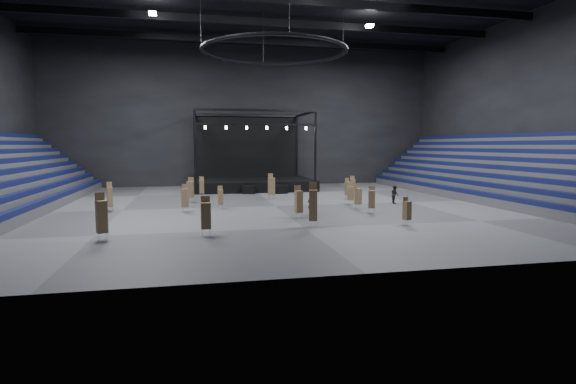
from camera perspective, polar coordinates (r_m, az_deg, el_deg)
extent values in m
plane|color=#525254|center=(38.78, -1.68, -1.78)|extent=(50.00, 50.00, 0.00)
cube|color=black|center=(59.33, -5.36, 9.59)|extent=(50.00, 0.20, 18.00)
cube|color=black|center=(18.53, 10.40, 17.63)|extent=(50.00, 0.20, 18.00)
cube|color=black|center=(49.56, 28.51, 9.62)|extent=(0.20, 42.00, 18.00)
cube|color=#4A4A4C|center=(40.83, -32.76, -1.81)|extent=(7.20, 40.00, 0.75)
cube|color=black|center=(39.71, -28.37, -0.94)|extent=(0.59, 40.00, 0.40)
cube|color=black|center=(39.90, -29.66, 0.11)|extent=(0.59, 40.00, 0.40)
cube|color=black|center=(40.13, -30.94, 1.15)|extent=(0.59, 40.00, 0.40)
cube|color=black|center=(40.38, -32.20, 2.17)|extent=(0.59, 40.00, 0.40)
cube|color=#4A4A4C|center=(47.43, 24.68, -0.45)|extent=(7.20, 40.00, 0.75)
cube|color=black|center=(45.49, 21.38, 0.16)|extent=(0.59, 40.00, 0.40)
cube|color=#4A4A4C|center=(47.66, 25.13, 0.01)|extent=(6.30, 40.00, 1.50)
cube|color=black|center=(45.93, 22.36, 1.11)|extent=(0.59, 40.00, 0.40)
cube|color=#4A4A4C|center=(47.90, 25.58, 0.47)|extent=(5.40, 40.00, 2.25)
cube|color=black|center=(46.39, 23.32, 2.05)|extent=(0.59, 40.00, 0.40)
cube|color=#4A4A4C|center=(48.14, 26.03, 0.92)|extent=(4.50, 40.00, 3.00)
cube|color=black|center=(46.87, 24.25, 2.96)|extent=(0.59, 40.00, 0.40)
cube|color=#4A4A4C|center=(48.39, 26.47, 1.37)|extent=(3.60, 40.00, 3.75)
cube|color=black|center=(47.38, 25.17, 3.86)|extent=(0.59, 40.00, 0.40)
cube|color=#4A4A4C|center=(48.65, 26.91, 1.81)|extent=(2.70, 40.00, 4.50)
cube|color=black|center=(47.92, 26.08, 4.73)|extent=(0.59, 40.00, 0.40)
cube|color=#4A4A4C|center=(48.91, 27.34, 2.25)|extent=(1.80, 40.00, 5.25)
cube|color=black|center=(48.47, 26.96, 5.59)|extent=(0.59, 40.00, 0.40)
cube|color=#4A4A4C|center=(49.18, 27.77, 2.69)|extent=(0.90, 40.00, 6.00)
cube|color=black|center=(49.05, 27.83, 6.42)|extent=(0.59, 40.00, 0.40)
cube|color=black|center=(53.95, -4.61, 1.03)|extent=(14.00, 10.00, 1.20)
cube|color=black|center=(58.52, -5.25, 5.92)|extent=(13.30, 0.30, 8.00)
cylinder|color=black|center=(48.72, -11.71, 5.69)|extent=(0.24, 0.24, 7.80)
cylinder|color=black|center=(57.92, -11.75, 5.72)|extent=(0.24, 0.24, 7.80)
cylinder|color=black|center=(50.53, 3.51, 5.81)|extent=(0.24, 0.24, 7.80)
cylinder|color=black|center=(59.45, 1.14, 5.84)|extent=(0.24, 0.24, 7.80)
cube|color=black|center=(49.34, -4.00, 10.34)|extent=(13.40, 0.25, 0.25)
cube|color=black|center=(58.44, -5.26, 9.64)|extent=(13.40, 0.25, 0.25)
cube|color=black|center=(49.25, -3.99, 8.60)|extent=(13.40, 0.20, 0.20)
cylinder|color=white|center=(48.77, -10.46, 8.07)|extent=(0.24, 0.24, 0.35)
cylinder|color=white|center=(48.88, -7.86, 8.11)|extent=(0.24, 0.24, 0.35)
cylinder|color=white|center=(49.09, -5.27, 8.13)|extent=(0.24, 0.24, 0.35)
cylinder|color=white|center=(49.39, -2.71, 8.13)|extent=(0.24, 0.24, 0.35)
cylinder|color=white|center=(49.79, -0.18, 8.12)|extent=(0.24, 0.24, 0.35)
cylinder|color=white|center=(50.28, 2.30, 8.10)|extent=(0.24, 0.24, 0.35)
torus|color=black|center=(39.21, -1.74, 17.40)|extent=(12.30, 12.30, 0.30)
cylinder|color=black|center=(41.23, 7.03, 20.35)|extent=(0.04, 0.04, 5.00)
cylinder|color=black|center=(45.52, -3.16, 19.00)|extent=(0.04, 0.04, 5.00)
cylinder|color=black|center=(39.20, -11.05, 21.05)|extent=(0.04, 0.04, 5.00)
cube|color=black|center=(46.89, -3.38, 20.75)|extent=(49.00, 0.35, 0.70)
cube|color=black|center=(54.59, -4.69, 18.62)|extent=(49.00, 0.35, 0.70)
cube|color=white|center=(43.46, -16.82, 20.89)|extent=(0.60, 0.60, 0.25)
cube|color=white|center=(46.48, 10.32, 20.04)|extent=(0.60, 0.60, 0.25)
cube|color=black|center=(48.49, -4.99, 0.28)|extent=(1.48, 1.10, 0.89)
cube|color=black|center=(48.52, -0.85, 0.29)|extent=(1.37, 0.83, 0.85)
cube|color=black|center=(49.09, -0.88, 0.39)|extent=(1.52, 1.17, 0.91)
cylinder|color=silver|center=(34.99, 10.38, -2.38)|extent=(0.03, 0.03, 0.41)
cylinder|color=silver|center=(35.34, 10.14, -2.30)|extent=(0.03, 0.03, 0.41)
cylinder|color=silver|center=(35.13, 10.97, -2.36)|extent=(0.03, 0.03, 0.41)
cylinder|color=silver|center=(35.49, 10.72, -2.27)|extent=(0.03, 0.03, 0.41)
cube|color=olive|center=(35.12, 10.58, -0.90)|extent=(0.63, 0.63, 1.36)
cube|color=olive|center=(35.26, 10.59, 0.16)|extent=(0.46, 0.23, 0.75)
cylinder|color=silver|center=(35.82, -13.24, -2.25)|extent=(0.03, 0.03, 0.41)
cylinder|color=silver|center=(36.21, -13.23, -2.16)|extent=(0.03, 0.03, 0.41)
cylinder|color=silver|center=(35.82, -12.62, -2.24)|extent=(0.03, 0.03, 0.41)
cylinder|color=silver|center=(36.20, -12.61, -2.15)|extent=(0.03, 0.03, 0.41)
cube|color=olive|center=(35.89, -12.96, -0.73)|extent=(0.55, 0.55, 1.45)
cube|color=olive|center=(36.03, -12.94, 0.37)|extent=(0.48, 0.12, 0.80)
cylinder|color=silver|center=(45.91, -11.10, -0.44)|extent=(0.03, 0.03, 0.39)
cylinder|color=silver|center=(46.28, -11.11, -0.39)|extent=(0.03, 0.03, 0.39)
cylinder|color=silver|center=(45.92, -10.64, -0.43)|extent=(0.03, 0.03, 0.39)
cylinder|color=silver|center=(46.29, -10.65, -0.38)|extent=(0.03, 0.03, 0.39)
cube|color=olive|center=(46.01, -10.90, 0.68)|extent=(0.48, 0.48, 1.36)
cube|color=olive|center=(46.16, -10.91, 1.48)|extent=(0.45, 0.07, 0.75)
cylinder|color=silver|center=(30.36, 14.70, -3.81)|extent=(0.03, 0.03, 0.35)
cylinder|color=silver|center=(30.66, 14.42, -3.71)|extent=(0.03, 0.03, 0.35)
cylinder|color=silver|center=(30.51, 15.26, -3.77)|extent=(0.03, 0.03, 0.35)
cylinder|color=silver|center=(30.80, 14.98, -3.67)|extent=(0.03, 0.03, 0.35)
cube|color=olive|center=(30.46, 14.88, -2.28)|extent=(0.52, 0.52, 1.22)
cube|color=olive|center=(30.52, 14.69, -1.20)|extent=(0.40, 0.16, 0.67)
cylinder|color=silver|center=(40.02, 7.78, -1.33)|extent=(0.03, 0.03, 0.37)
cylinder|color=silver|center=(40.34, 7.61, -1.27)|extent=(0.03, 0.03, 0.37)
cylinder|color=silver|center=(40.13, 8.25, -1.31)|extent=(0.03, 0.03, 0.37)
cylinder|color=silver|center=(40.46, 8.08, -1.25)|extent=(0.03, 0.03, 0.37)
cube|color=olive|center=(40.15, 7.94, -0.17)|extent=(0.50, 0.50, 1.21)
cube|color=olive|center=(40.25, 7.83, 0.64)|extent=(0.43, 0.11, 0.66)
cylinder|color=silver|center=(43.90, 7.44, -0.68)|extent=(0.03, 0.03, 0.36)
cylinder|color=silver|center=(44.22, 7.29, -0.63)|extent=(0.03, 0.03, 0.36)
cylinder|color=silver|center=(44.01, 7.86, -0.67)|extent=(0.03, 0.03, 0.36)
cylinder|color=silver|center=(44.33, 7.71, -0.62)|extent=(0.03, 0.03, 0.36)
cube|color=olive|center=(44.02, 7.59, 0.46)|extent=(0.48, 0.48, 1.36)
cube|color=olive|center=(44.13, 7.50, 1.29)|extent=(0.42, 0.10, 0.75)
cylinder|color=silver|center=(28.57, 2.90, -4.14)|extent=(0.03, 0.03, 0.43)
cylinder|color=silver|center=(28.96, 2.69, -4.00)|extent=(0.03, 0.03, 0.43)
cylinder|color=silver|center=(28.68, 3.69, -4.11)|extent=(0.03, 0.03, 0.43)
cylinder|color=silver|center=(29.06, 3.47, -3.97)|extent=(0.03, 0.03, 0.43)
cube|color=olive|center=(28.63, 3.20, -1.70)|extent=(0.62, 0.62, 1.97)
cube|color=olive|center=(28.74, 3.20, 0.21)|extent=(0.50, 0.18, 1.08)
cylinder|color=silver|center=(37.35, 8.73, -1.86)|extent=(0.03, 0.03, 0.37)
cylinder|color=silver|center=(37.67, 8.54, -1.79)|extent=(0.03, 0.03, 0.37)
cylinder|color=silver|center=(37.47, 9.23, -1.84)|extent=(0.03, 0.03, 0.37)
cylinder|color=silver|center=(37.80, 9.04, -1.77)|extent=(0.03, 0.03, 0.37)
cube|color=olive|center=(37.47, 8.90, -0.56)|extent=(0.59, 0.59, 1.29)
cube|color=olive|center=(37.54, 8.72, 0.37)|extent=(0.41, 0.23, 0.71)
cylinder|color=silver|center=(38.23, -21.91, -2.06)|extent=(0.03, 0.03, 0.35)
cylinder|color=silver|center=(38.55, -21.83, -2.00)|extent=(0.03, 0.03, 0.35)
cylinder|color=silver|center=(38.17, -21.42, -2.05)|extent=(0.03, 0.03, 0.35)
cylinder|color=silver|center=(38.50, -21.34, -1.99)|extent=(0.03, 0.03, 0.35)
cube|color=olive|center=(38.25, -21.68, -0.59)|extent=(0.51, 0.51, 1.59)
cube|color=olive|center=(38.35, -21.75, 0.55)|extent=(0.40, 0.15, 0.88)
cylinder|color=silver|center=(26.61, -23.02, -5.36)|extent=(0.03, 0.03, 0.44)
cylinder|color=silver|center=(27.01, -22.85, -5.19)|extent=(0.03, 0.03, 0.44)
cylinder|color=silver|center=(26.53, -22.13, -5.36)|extent=(0.03, 0.03, 0.44)
cylinder|color=silver|center=(26.93, -21.98, -5.19)|extent=(0.03, 0.03, 0.44)
cube|color=olive|center=(26.58, -22.59, -2.93)|extent=(0.70, 0.70, 1.78)
cube|color=olive|center=(26.69, -22.78, -1.08)|extent=(0.48, 0.27, 0.98)
cylinder|color=silver|center=(26.09, -10.82, -5.19)|extent=(0.03, 0.03, 0.45)
cylinder|color=silver|center=(26.51, -10.84, -5.01)|extent=(0.03, 0.03, 0.45)
cylinder|color=silver|center=(26.10, -9.87, -5.16)|extent=(0.03, 0.03, 0.45)
cylinder|color=silver|center=(26.52, -9.91, -4.98)|extent=(0.03, 0.03, 0.45)
cube|color=olive|center=(26.14, -10.40, -2.97)|extent=(0.56, 0.56, 1.51)
cube|color=olive|center=(26.26, -10.46, -1.37)|extent=(0.52, 0.09, 0.83)
cylinder|color=silver|center=(41.97, -12.56, -1.02)|extent=(0.03, 0.03, 0.45)
cylinder|color=silver|center=(42.39, -12.56, -0.95)|extent=(0.03, 0.03, 0.45)
cylinder|color=silver|center=(41.96, -11.98, -1.01)|extent=(0.03, 0.03, 0.45)
cylinder|color=silver|center=(42.39, -11.98, -0.94)|extent=(0.03, 0.03, 0.45)
cube|color=olive|center=(42.08, -12.30, 0.33)|extent=(0.68, 0.68, 1.49)
cube|color=olive|center=(42.23, -12.23, 1.30)|extent=(0.52, 0.21, 0.82)
cylinder|color=silver|center=(37.20, -8.80, -1.91)|extent=(0.03, 0.03, 0.35)
cylinder|color=silver|center=(37.53, -8.83, -1.84)|extent=(0.03, 0.03, 0.35)
cylinder|color=silver|center=(37.22, -8.29, -1.90)|extent=(0.03, 0.03, 0.35)
cylinder|color=silver|center=(37.55, -8.32, -1.83)|extent=(0.03, 0.03, 0.35)
cube|color=olive|center=(37.27, -8.58, -0.64)|extent=(0.43, 0.43, 1.26)
cube|color=olive|center=(37.39, -8.62, 0.27)|extent=(0.40, 0.07, 0.69)
cylinder|color=silver|center=(43.26, -2.33, -0.68)|extent=(0.03, 0.03, 0.44)
cylinder|color=silver|center=(43.68, -2.42, -0.62)|extent=(0.03, 0.03, 0.44)
cylinder|color=silver|center=(43.34, -1.78, -0.67)|extent=(0.03, 0.03, 0.44)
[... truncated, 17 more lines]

